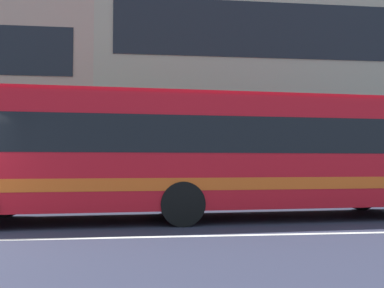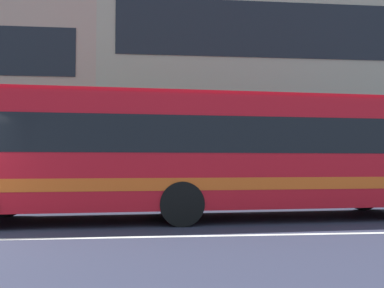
% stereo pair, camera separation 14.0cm
% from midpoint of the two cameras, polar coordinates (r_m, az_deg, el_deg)
% --- Properties ---
extents(hedge_row_far, '(13.20, 1.10, 0.75)m').
position_cam_midpoint_polar(hedge_row_far, '(15.06, -23.94, -6.39)').
color(hedge_row_far, '#305921').
rests_on(hedge_row_far, ground_plane).
extents(apartment_block_right, '(20.90, 10.66, 13.01)m').
position_cam_midpoint_polar(apartment_block_right, '(25.39, 12.46, 8.95)').
color(apartment_block_right, '#A19681').
rests_on(apartment_block_right, ground_plane).
extents(transit_bus, '(12.31, 3.34, 3.11)m').
position_cam_midpoint_polar(transit_bus, '(10.57, 1.44, -1.00)').
color(transit_bus, red).
rests_on(transit_bus, ground_plane).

